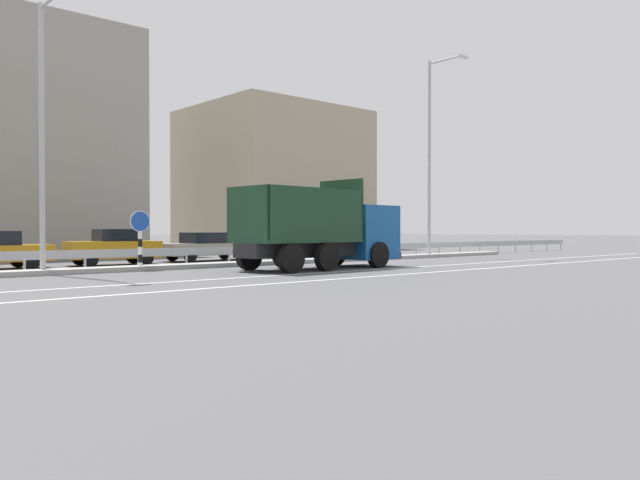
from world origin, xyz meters
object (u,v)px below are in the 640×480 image
street_lamp_0 (43,124)px  street_lamp_1 (432,150)px  dump_truck (335,235)px  parked_car_4 (294,245)px  parked_car_3 (208,246)px  parked_car_2 (113,247)px  median_road_sign (140,238)px

street_lamp_0 → street_lamp_1: street_lamp_1 is taller
dump_truck → street_lamp_1: street_lamp_1 is taller
street_lamp_0 → dump_truck: bearing=-19.0°
dump_truck → parked_car_4: size_ratio=1.83×
parked_car_3 → parked_car_4: bearing=89.5°
dump_truck → street_lamp_1: (10.53, 3.46, 4.69)m
street_lamp_0 → street_lamp_1: size_ratio=0.84×
parked_car_2 → parked_car_4: 10.66m
median_road_sign → parked_car_4: (11.37, 4.77, -0.52)m
dump_truck → parked_car_3: size_ratio=1.51×
median_road_sign → street_lamp_0: street_lamp_0 is taller
parked_car_3 → street_lamp_1: bearing=65.8°
dump_truck → parked_car_4: bearing=148.1°
median_road_sign → street_lamp_1: 17.85m
median_road_sign → street_lamp_0: 5.22m
parked_car_2 → median_road_sign: bearing=174.8°
median_road_sign → parked_car_4: size_ratio=0.56×
median_road_sign → dump_truck: bearing=-28.4°
street_lamp_0 → parked_car_2: (4.22, 4.22, -4.30)m
dump_truck → street_lamp_1: bearing=105.6°
street_lamp_0 → street_lamp_1: 20.71m
street_lamp_1 → street_lamp_0: bearing=179.9°
dump_truck → street_lamp_0: 11.39m
parked_car_4 → parked_car_2: bearing=-87.5°
median_road_sign → parked_car_3: (5.78, 4.70, -0.50)m
dump_truck → parked_car_2: dump_truck is taller
parked_car_4 → dump_truck: bearing=-30.3°
parked_car_4 → street_lamp_0: bearing=-72.8°
dump_truck → parked_car_3: bearing=-176.5°
parked_car_2 → street_lamp_1: bearing=-99.7°
median_road_sign → parked_car_3: size_ratio=0.46×
street_lamp_0 → parked_car_4: bearing=18.1°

